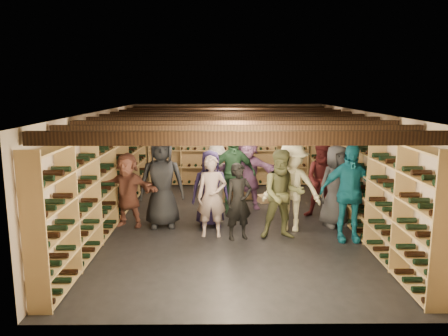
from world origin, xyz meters
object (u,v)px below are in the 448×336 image
at_px(person_10, 233,174).
at_px(person_12, 336,186).
at_px(person_7, 212,196).
at_px(person_0, 162,182).
at_px(person_9, 217,176).
at_px(person_11, 247,172).
at_px(person_6, 210,189).
at_px(crate_stack_right, 223,194).
at_px(person_1, 239,202).
at_px(person_8, 324,181).
at_px(person_5, 128,190).
at_px(person_4, 349,193).
at_px(crate_loose, 268,198).
at_px(person_3, 292,187).
at_px(person_2, 283,195).
at_px(crate_stack_left, 245,189).

bearing_deg(person_10, person_12, -32.41).
bearing_deg(person_10, person_7, -113.10).
bearing_deg(person_0, person_12, -5.79).
relative_size(person_9, person_11, 0.88).
relative_size(person_0, person_6, 1.18).
bearing_deg(crate_stack_right, person_12, -41.46).
height_order(person_1, person_10, person_10).
height_order(person_8, person_11, person_11).
relative_size(person_5, person_11, 0.88).
bearing_deg(person_10, person_4, -48.85).
bearing_deg(person_5, crate_loose, 45.58).
bearing_deg(person_3, crate_loose, 110.20).
bearing_deg(person_10, person_1, -95.30).
bearing_deg(person_6, person_7, -93.50).
relative_size(crate_stack_right, person_6, 0.35).
height_order(person_5, person_9, person_5).
height_order(person_1, person_11, person_11).
bearing_deg(person_4, person_8, 98.18).
bearing_deg(person_2, crate_loose, 87.95).
bearing_deg(person_4, person_11, 130.11).
bearing_deg(person_12, person_1, -179.27).
bearing_deg(person_3, person_5, -170.73).
bearing_deg(crate_loose, person_6, -126.21).
relative_size(crate_stack_left, person_0, 0.31).
bearing_deg(person_9, person_10, -36.13).
bearing_deg(person_0, crate_loose, 33.18).
relative_size(person_1, person_4, 0.80).
xyz_separation_m(crate_loose, person_11, (-0.56, -0.56, 0.80)).
xyz_separation_m(crate_stack_right, person_11, (0.59, -0.68, 0.71)).
distance_m(person_1, person_8, 2.35).
xyz_separation_m(crate_stack_right, person_2, (1.13, -2.85, 0.70)).
height_order(crate_stack_left, person_4, person_4).
bearing_deg(crate_stack_left, person_6, -111.22).
height_order(person_1, person_3, person_3).
bearing_deg(person_3, crate_stack_left, 121.52).
distance_m(crate_stack_left, person_5, 3.46).
height_order(crate_stack_right, person_9, person_9).
bearing_deg(person_1, person_9, 79.34).
height_order(person_4, person_11, person_4).
xyz_separation_m(person_9, person_12, (2.51, -1.40, 0.09)).
distance_m(person_3, person_9, 2.28).
bearing_deg(person_10, person_5, -163.72).
relative_size(crate_stack_left, person_5, 0.37).
xyz_separation_m(crate_stack_right, crate_loose, (1.14, -0.12, -0.08)).
distance_m(crate_stack_right, person_1, 2.95).
bearing_deg(person_4, person_9, 140.03).
relative_size(crate_stack_left, crate_stack_right, 1.05).
relative_size(person_1, person_11, 0.84).
relative_size(person_3, person_6, 1.13).
bearing_deg(crate_stack_right, person_0, -121.51).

